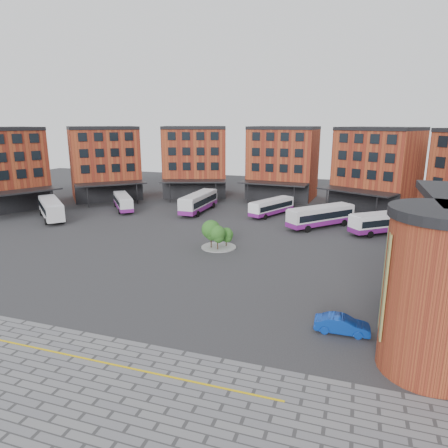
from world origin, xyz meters
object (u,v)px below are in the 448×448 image
(bus_a, at_px, (51,208))
(bus_e, at_px, (321,216))
(tree_island, at_px, (217,234))
(bus_b, at_px, (123,202))
(blue_car, at_px, (342,325))
(bus_d, at_px, (272,207))
(bus_c, at_px, (199,202))
(bus_f, at_px, (385,222))

(bus_a, bearing_deg, bus_e, -36.72)
(tree_island, relative_size, bus_a, 0.43)
(bus_b, distance_m, blue_car, 51.10)
(tree_island, bearing_deg, bus_e, 52.53)
(bus_b, bearing_deg, bus_a, -166.81)
(bus_d, bearing_deg, bus_b, -145.62)
(bus_b, distance_m, bus_d, 26.61)
(bus_c, height_order, blue_car, bus_c)
(tree_island, relative_size, bus_c, 0.37)
(tree_island, distance_m, bus_f, 24.82)
(bus_d, height_order, bus_e, bus_e)
(tree_island, height_order, bus_e, tree_island)
(bus_c, bearing_deg, blue_car, -53.30)
(bus_b, height_order, bus_c, bus_c)
(bus_a, bearing_deg, tree_island, -59.70)
(bus_c, bearing_deg, bus_e, -10.16)
(tree_island, bearing_deg, bus_b, 145.67)
(bus_a, xyz_separation_m, bus_e, (42.28, 8.48, -0.17))
(bus_d, bearing_deg, bus_e, -7.00)
(bus_a, bearing_deg, bus_d, -25.57)
(bus_c, relative_size, bus_e, 1.15)
(bus_b, xyz_separation_m, bus_c, (13.53, 2.84, 0.29))
(bus_a, bearing_deg, bus_f, -39.38)
(bus_a, xyz_separation_m, blue_car, (46.74, -22.87, -1.23))
(bus_a, distance_m, bus_e, 43.12)
(bus_a, height_order, bus_b, bus_a)
(bus_c, bearing_deg, tree_island, -61.55)
(bus_e, relative_size, bus_f, 1.02)
(bus_a, relative_size, bus_d, 1.04)
(bus_c, xyz_separation_m, blue_car, (25.83, -35.41, -1.11))
(bus_b, distance_m, bus_e, 34.93)
(bus_b, distance_m, bus_f, 43.92)
(bus_e, bearing_deg, bus_c, -148.83)
(tree_island, xyz_separation_m, bus_e, (11.38, 14.85, -0.22))
(bus_a, xyz_separation_m, bus_d, (33.65, 13.93, -0.41))
(bus_b, xyz_separation_m, bus_e, (34.90, -1.22, 0.23))
(blue_car, bearing_deg, bus_c, 34.73)
(bus_b, bearing_deg, bus_f, -42.00)
(bus_d, height_order, blue_car, bus_d)
(bus_e, bearing_deg, bus_f, 37.75)
(bus_d, distance_m, blue_car, 39.07)
(tree_island, xyz_separation_m, bus_f, (20.36, 14.19, -0.30))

